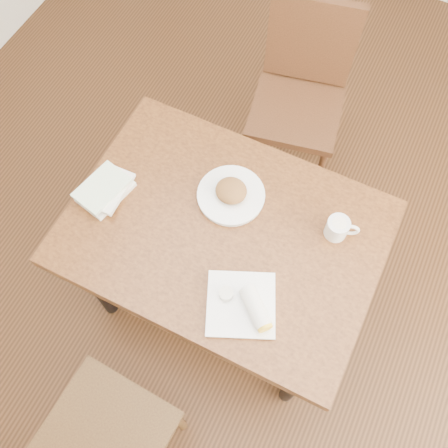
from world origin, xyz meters
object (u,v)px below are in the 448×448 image
at_px(chair_far, 301,87).
at_px(table, 224,240).
at_px(coffee_mug, 338,228).
at_px(plate_scone, 231,194).
at_px(book_stack, 105,190).
at_px(plate_burrito, 245,306).

bearing_deg(chair_far, table, -87.35).
height_order(table, coffee_mug, coffee_mug).
relative_size(chair_far, plate_scone, 3.78).
bearing_deg(table, book_stack, -172.97).
bearing_deg(coffee_mug, plate_scone, -175.21).
xyz_separation_m(chair_far, plate_scone, (0.01, -0.78, 0.23)).
bearing_deg(plate_scone, chair_far, 90.42).
bearing_deg(plate_scone, book_stack, -155.86).
relative_size(chair_far, plate_burrito, 3.17).
bearing_deg(coffee_mug, book_stack, -164.86).
relative_size(table, coffee_mug, 9.47).
bearing_deg(book_stack, plate_burrito, -14.64).
distance_m(coffee_mug, book_stack, 0.86).
relative_size(coffee_mug, book_stack, 0.54).
bearing_deg(plate_scone, plate_burrito, -57.79).
bearing_deg(chair_far, plate_scone, -89.58).
height_order(chair_far, book_stack, chair_far).
distance_m(table, plate_burrito, 0.32).
bearing_deg(table, chair_far, 92.65).
relative_size(chair_far, coffee_mug, 8.03).
bearing_deg(table, plate_burrito, -49.99).
distance_m(plate_scone, book_stack, 0.47).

